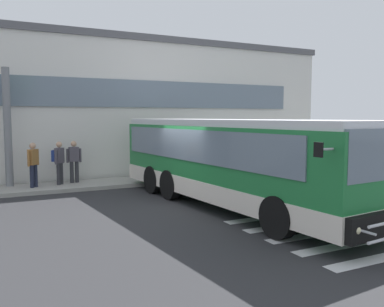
{
  "coord_description": "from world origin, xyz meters",
  "views": [
    {
      "loc": [
        -5.58,
        -11.24,
        2.78
      ],
      "look_at": [
        0.6,
        1.28,
        1.5
      ],
      "focal_mm": 37.55,
      "sensor_mm": 36.0,
      "label": 1
    }
  ],
  "objects_px": {
    "bus_main_foreground": "(233,164)",
    "passenger_at_curb_edge": "(74,159)",
    "passenger_by_doorway": "(59,160)",
    "entry_support_column": "(8,127)",
    "passenger_near_column": "(33,163)"
  },
  "relations": [
    {
      "from": "entry_support_column",
      "to": "passenger_at_curb_edge",
      "type": "distance_m",
      "value": 2.71
    },
    {
      "from": "entry_support_column",
      "to": "passenger_by_doorway",
      "type": "relative_size",
      "value": 2.67
    },
    {
      "from": "entry_support_column",
      "to": "passenger_near_column",
      "type": "height_order",
      "value": "entry_support_column"
    },
    {
      "from": "entry_support_column",
      "to": "passenger_by_doorway",
      "type": "distance_m",
      "value": 2.21
    },
    {
      "from": "entry_support_column",
      "to": "passenger_at_curb_edge",
      "type": "bearing_deg",
      "value": -6.48
    },
    {
      "from": "entry_support_column",
      "to": "passenger_at_curb_edge",
      "type": "xyz_separation_m",
      "value": [
        2.36,
        -0.27,
        -1.31
      ]
    },
    {
      "from": "passenger_by_doorway",
      "to": "passenger_at_curb_edge",
      "type": "distance_m",
      "value": 0.64
    },
    {
      "from": "entry_support_column",
      "to": "bus_main_foreground",
      "type": "distance_m",
      "value": 8.74
    },
    {
      "from": "entry_support_column",
      "to": "passenger_by_doorway",
      "type": "xyz_separation_m",
      "value": [
        1.75,
        -0.47,
        -1.27
      ]
    },
    {
      "from": "bus_main_foreground",
      "to": "entry_support_column",
      "type": "bearing_deg",
      "value": 134.94
    },
    {
      "from": "bus_main_foreground",
      "to": "passenger_by_doorway",
      "type": "height_order",
      "value": "bus_main_foreground"
    },
    {
      "from": "passenger_by_doorway",
      "to": "passenger_at_curb_edge",
      "type": "bearing_deg",
      "value": 17.81
    },
    {
      "from": "bus_main_foreground",
      "to": "passenger_at_curb_edge",
      "type": "bearing_deg",
      "value": 122.68
    },
    {
      "from": "entry_support_column",
      "to": "bus_main_foreground",
      "type": "height_order",
      "value": "entry_support_column"
    },
    {
      "from": "entry_support_column",
      "to": "passenger_at_curb_edge",
      "type": "relative_size",
      "value": 2.67
    }
  ]
}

